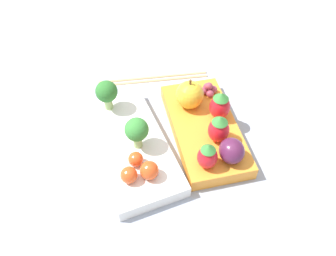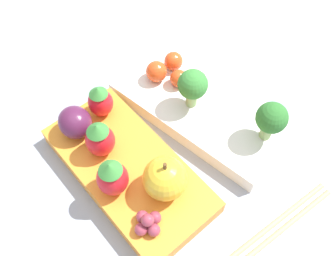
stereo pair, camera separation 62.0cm
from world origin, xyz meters
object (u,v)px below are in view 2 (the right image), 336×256
cherry_tomato_1 (174,61)px  grape_cluster (148,223)px  bento_box_fruit (129,170)px  chopsticks_pair (260,241)px  cherry_tomato_2 (179,78)px  broccoli_floret_0 (193,85)px  strawberry_2 (112,177)px  strawberry_0 (100,101)px  apple (165,178)px  broccoli_floret_1 (271,119)px  bento_box_savoury (203,109)px  strawberry_1 (100,139)px  plum (75,122)px  cherry_tomato_0 (156,72)px

cherry_tomato_1 → grape_cluster: (0.15, -0.17, -0.00)m
bento_box_fruit → chopsticks_pair: bento_box_fruit is taller
bento_box_fruit → cherry_tomato_2: bearing=112.5°
broccoli_floret_0 → cherry_tomato_2: broccoli_floret_0 is taller
cherry_tomato_2 → grape_cluster: grape_cluster is taller
strawberry_2 → grape_cluster: size_ratio=1.64×
cherry_tomato_2 → strawberry_0: strawberry_0 is taller
apple → strawberry_0: 0.13m
broccoli_floret_1 → cherry_tomato_2: size_ratio=2.46×
broccoli_floret_0 → broccoli_floret_1: size_ratio=1.00×
cherry_tomato_2 → strawberry_2: bearing=-67.2°
bento_box_fruit → grape_cluster: size_ratio=6.63×
bento_box_savoury → strawberry_1: size_ratio=4.70×
broccoli_floret_0 → cherry_tomato_2: bearing=164.9°
bento_box_fruit → strawberry_2: 0.05m
chopsticks_pair → apple: bearing=-158.4°
apple → strawberry_0: (-0.13, 0.01, -0.00)m
cherry_tomato_2 → apple: bearing=-47.7°
grape_cluster → broccoli_floret_0: bearing=121.4°
strawberry_2 → plum: size_ratio=1.27×
broccoli_floret_1 → apple: size_ratio=1.00×
bento_box_fruit → strawberry_1: size_ratio=4.14×
broccoli_floret_0 → strawberry_2: size_ratio=1.07×
apple → plum: (-0.12, -0.03, -0.01)m
cherry_tomato_1 → bento_box_savoury: bearing=-9.6°
broccoli_floret_1 → strawberry_1: size_ratio=1.10×
strawberry_2 → plum: (-0.09, 0.01, -0.01)m
broccoli_floret_0 → strawberry_2: 0.15m
bento_box_fruit → plum: bearing=-167.6°
cherry_tomato_0 → broccoli_floret_1: bearing=14.5°
broccoli_floret_0 → apple: apple is taller
cherry_tomato_1 → cherry_tomato_2: size_ratio=1.10×
cherry_tomato_1 → strawberry_1: strawberry_1 is taller
plum → grape_cluster: size_ratio=1.30×
broccoli_floret_0 → grape_cluster: (0.09, -0.14, -0.03)m
cherry_tomato_1 → plum: bearing=-89.3°
strawberry_0 → bento_box_fruit: bearing=-15.7°
apple → strawberry_2: 0.06m
apple → grape_cluster: bearing=-63.6°
cherry_tomato_0 → cherry_tomato_2: size_ratio=1.22×
bento_box_fruit → broccoli_floret_1: broccoli_floret_1 is taller
broccoli_floret_1 → strawberry_0: size_ratio=1.21×
chopsticks_pair → bento_box_fruit: bearing=-160.4°
plum → cherry_tomato_1: bearing=90.7°
plum → grape_cluster: plum is taller
apple → strawberry_0: apple is taller
strawberry_0 → plum: bearing=-85.1°
broccoli_floret_1 → cherry_tomato_2: (-0.13, -0.02, -0.02)m
broccoli_floret_1 → chopsticks_pair: bearing=-49.7°
strawberry_1 → plum: 0.04m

